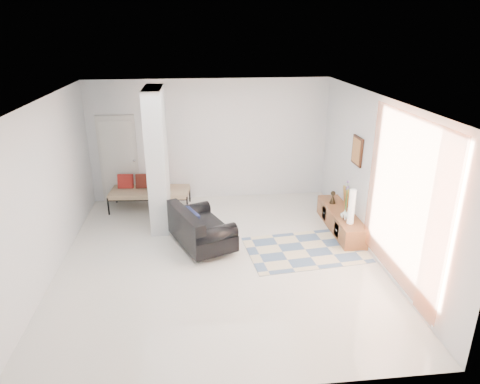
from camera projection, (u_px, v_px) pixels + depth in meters
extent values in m
plane|color=silver|center=(219.00, 258.00, 7.61)|extent=(6.00, 6.00, 0.00)
plane|color=white|center=(216.00, 100.00, 6.61)|extent=(6.00, 6.00, 0.00)
plane|color=silver|center=(210.00, 140.00, 9.89)|extent=(6.00, 0.00, 6.00)
plane|color=silver|center=(235.00, 286.00, 4.33)|extent=(6.00, 0.00, 6.00)
plane|color=silver|center=(46.00, 191.00, 6.83)|extent=(0.00, 6.00, 6.00)
plane|color=silver|center=(376.00, 179.00, 7.39)|extent=(0.00, 6.00, 6.00)
cube|color=silver|center=(158.00, 159.00, 8.48)|extent=(0.35, 1.20, 2.80)
cube|color=silver|center=(119.00, 160.00, 9.78)|extent=(0.85, 0.06, 2.04)
plane|color=orange|center=(403.00, 201.00, 6.30)|extent=(0.00, 2.55, 2.55)
cube|color=#33190E|center=(357.00, 151.00, 8.13)|extent=(0.04, 0.45, 0.55)
cube|color=brown|center=(341.00, 221.00, 8.63)|extent=(0.45, 1.84, 0.40)
cube|color=#33190E|center=(337.00, 230.00, 8.23)|extent=(0.02, 0.25, 0.28)
cube|color=#33190E|center=(324.00, 213.00, 8.99)|extent=(0.02, 0.25, 0.28)
cube|color=gold|center=(347.00, 197.00, 8.74)|extent=(0.09, 0.32, 0.40)
cube|color=silver|center=(344.00, 217.00, 8.15)|extent=(0.04, 0.10, 0.12)
cylinder|color=silver|center=(199.00, 261.00, 7.44)|extent=(0.05, 0.05, 0.10)
cylinder|color=silver|center=(176.00, 235.00, 8.38)|extent=(0.05, 0.05, 0.10)
cylinder|color=silver|center=(231.00, 252.00, 7.72)|extent=(0.05, 0.05, 0.10)
cylinder|color=silver|center=(205.00, 228.00, 8.66)|extent=(0.05, 0.05, 0.10)
cube|color=black|center=(202.00, 233.00, 7.98)|extent=(1.30, 1.60, 0.30)
cube|color=black|center=(185.00, 221.00, 7.72)|extent=(0.72, 1.36, 0.36)
cylinder|color=black|center=(215.00, 235.00, 7.43)|extent=(0.84, 0.56, 0.28)
cylinder|color=black|center=(190.00, 211.00, 8.36)|extent=(0.84, 0.56, 0.28)
cube|color=black|center=(191.00, 219.00, 7.76)|extent=(0.32, 0.52, 0.31)
cylinder|color=black|center=(108.00, 206.00, 9.31)|extent=(0.04, 0.04, 0.40)
cylinder|color=black|center=(187.00, 205.00, 9.37)|extent=(0.04, 0.04, 0.40)
cylinder|color=black|center=(116.00, 195.00, 9.97)|extent=(0.04, 0.04, 0.40)
cylinder|color=black|center=(190.00, 194.00, 10.03)|extent=(0.04, 0.04, 0.40)
cube|color=beige|center=(150.00, 192.00, 9.61)|extent=(1.79, 0.85, 0.12)
cube|color=maroon|center=(126.00, 181.00, 9.65)|extent=(0.35, 0.19, 0.33)
cube|color=maroon|center=(144.00, 181.00, 9.66)|extent=(0.35, 0.19, 0.33)
cube|color=maroon|center=(161.00, 181.00, 9.68)|extent=(0.35, 0.19, 0.33)
cube|color=beige|center=(305.00, 250.00, 7.90)|extent=(2.25, 1.62, 0.01)
cylinder|color=silver|center=(352.00, 207.00, 7.93)|extent=(0.12, 0.12, 0.67)
imported|color=white|center=(345.00, 214.00, 8.22)|extent=(0.19, 0.19, 0.18)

